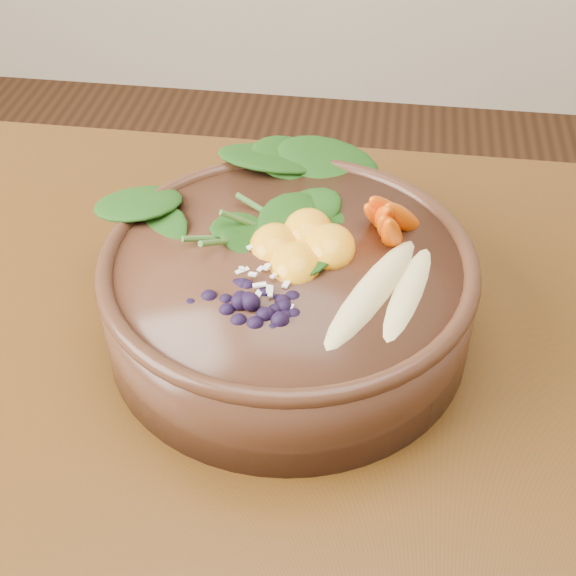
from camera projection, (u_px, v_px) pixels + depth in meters
The scene contains 8 objects.
dining_table at pixel (541, 565), 0.63m from camera, with size 1.60×0.90×0.75m.
stoneware_bowl at pixel (288, 297), 0.66m from camera, with size 0.30×0.30×0.08m, color #442719.
kale_heap at pixel (277, 181), 0.68m from camera, with size 0.20×0.18×0.05m, color #1C4610, non-canonical shape.
carrot_cluster at pixel (397, 185), 0.64m from camera, with size 0.06×0.06×0.08m, color #DB4D00, non-canonical shape.
banana_halves at pixel (392, 277), 0.60m from camera, with size 0.10×0.16×0.03m.
mandarin_cluster at pixel (302, 231), 0.64m from camera, with size 0.09×0.10×0.03m, color #FFA518, non-canonical shape.
blueberry_pile at pixel (248, 284), 0.58m from camera, with size 0.14×0.10×0.04m, color black, non-canonical shape.
coconut_flakes at pixel (277, 270), 0.62m from camera, with size 0.10×0.07×0.01m, color white, non-canonical shape.
Camera 1 is at (-0.15, -0.36, 1.23)m, focal length 50.00 mm.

